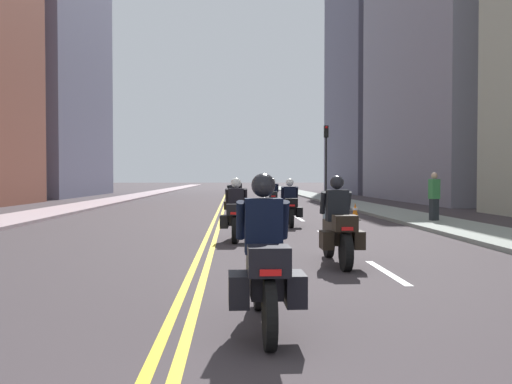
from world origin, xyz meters
The scene contains 19 objects.
ground_plane centered at (0.00, 48.00, 0.00)m, with size 264.00×264.00×0.00m, color #393135.
sidewalk_left centered at (-7.69, 48.00, 0.06)m, with size 2.48×144.00×0.12m, color #9E898F.
sidewalk_right centered at (7.69, 48.00, 0.06)m, with size 2.48×144.00×0.12m, color gray.
centreline_yellow_inner centered at (-0.12, 48.00, 0.00)m, with size 0.12×132.00×0.01m, color yellow.
centreline_yellow_outer centered at (0.12, 48.00, 0.00)m, with size 0.12×132.00×0.01m, color yellow.
lane_dashes_white centered at (3.23, 29.00, 0.00)m, with size 0.14×56.40×0.01m.
building_right_1 centered at (15.84, 36.37, 10.86)m, with size 7.52×19.29×21.72m.
building_left_2 centered at (-15.21, 47.63, 11.04)m, with size 6.26×17.84×22.08m.
building_right_2 centered at (16.36, 57.05, 14.55)m, with size 8.54×18.31×29.10m.
motorcycle_0 centered at (0.92, 4.60, 0.68)m, with size 0.77×2.24×1.67m.
motorcycle_1 centered at (2.55, 8.83, 0.66)m, with size 0.76×2.28×1.67m.
motorcycle_2 centered at (0.67, 12.82, 0.66)m, with size 0.78×2.31×1.62m.
motorcycle_3 centered at (2.50, 16.77, 0.65)m, with size 0.77×2.27×1.60m.
motorcycle_4 centered at (0.64, 21.05, 0.64)m, with size 0.78×2.27×1.59m.
motorcycle_5 centered at (2.55, 25.06, 0.65)m, with size 0.78×2.14×1.61m.
motorcycle_6 centered at (0.81, 28.78, 0.66)m, with size 0.78×2.20×1.62m.
traffic_cone_0 centered at (5.28, 19.27, 0.33)m, with size 0.37×0.37×0.67m.
traffic_light_far centered at (6.86, 34.75, 3.52)m, with size 0.28×0.38×5.12m.
pedestrian_1 centered at (7.69, 17.54, 0.93)m, with size 0.42×0.34×1.81m.
Camera 1 is at (0.59, -1.05, 1.62)m, focal length 37.67 mm.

